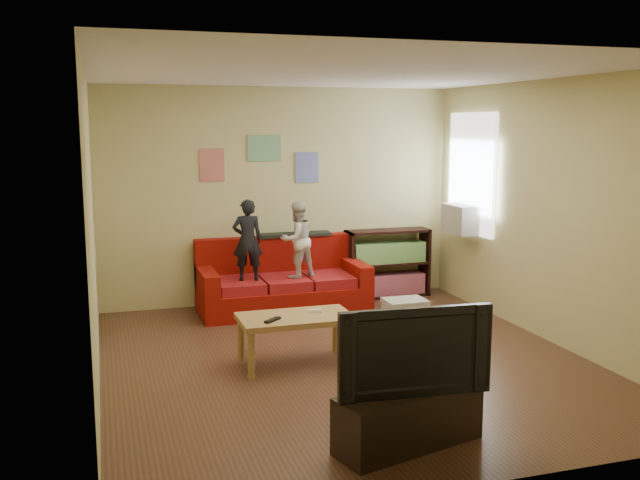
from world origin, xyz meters
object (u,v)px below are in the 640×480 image
object	(u,v)px
bookshelf	(387,267)
television	(410,348)
file_box	(405,313)
child_a	(247,240)
coffee_table	(296,323)
sofa	(282,285)
child_b	(297,240)
tv_stand	(409,419)

from	to	relation	value
bookshelf	television	xyz separation A→B (m)	(-1.57, -4.16, 0.32)
file_box	television	xyz separation A→B (m)	(-1.20, -2.75, 0.56)
child_a	coffee_table	size ratio (longest dim) A/B	0.91
sofa	child_b	world-z (taller)	child_b
child_b	bookshelf	bearing A→B (deg)	176.10
child_b	coffee_table	xyz separation A→B (m)	(-0.53, -1.86, -0.47)
file_box	child_a	bearing A→B (deg)	147.31
sofa	television	world-z (taller)	television
child_a	coffee_table	distance (m)	1.93
child_a	child_b	size ratio (longest dim) A/B	1.05
sofa	bookshelf	world-z (taller)	sofa
sofa	coffee_table	size ratio (longest dim) A/B	1.91
sofa	bookshelf	distance (m)	1.51
sofa	coffee_table	distance (m)	2.07
file_box	coffee_table	bearing A→B (deg)	-150.25
tv_stand	file_box	bearing A→B (deg)	51.44
tv_stand	television	size ratio (longest dim) A/B	1.00
child_b	television	bearing A→B (deg)	65.92
television	file_box	bearing A→B (deg)	70.24
bookshelf	tv_stand	size ratio (longest dim) A/B	1.02
coffee_table	tv_stand	bearing A→B (deg)	-81.00
bookshelf	coffee_table	bearing A→B (deg)	-129.53
sofa	tv_stand	world-z (taller)	sofa
tv_stand	television	xyz separation A→B (m)	(0.00, 0.00, 0.52)
tv_stand	coffee_table	bearing A→B (deg)	84.01
television	child_b	bearing A→B (deg)	90.28
sofa	child_a	size ratio (longest dim) A/B	2.11
sofa	child_b	bearing A→B (deg)	-48.83
child_a	child_b	xyz separation A→B (m)	(0.60, 0.00, -0.02)
child_b	tv_stand	size ratio (longest dim) A/B	0.84
tv_stand	child_b	bearing A→B (deg)	71.49
child_a	sofa	bearing A→B (deg)	-152.55
child_b	coffee_table	size ratio (longest dim) A/B	0.86
coffee_table	bookshelf	size ratio (longest dim) A/B	0.96
file_box	tv_stand	world-z (taller)	tv_stand
child_b	bookshelf	xyz separation A→B (m)	(1.34, 0.40, -0.49)
child_a	child_b	bearing A→B (deg)	-173.06
sofa	file_box	size ratio (longest dim) A/B	4.42
child_a	bookshelf	bearing A→B (deg)	-161.40
child_a	tv_stand	size ratio (longest dim) A/B	0.89
sofa	child_a	xyz separation A→B (m)	(-0.45, -0.17, 0.61)
file_box	television	size ratio (longest dim) A/B	0.42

